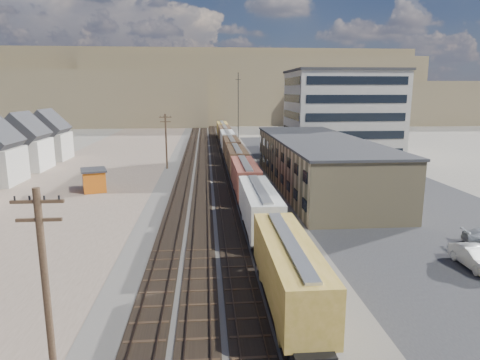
{
  "coord_description": "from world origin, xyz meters",
  "views": [
    {
      "loc": [
        -1.38,
        -36.06,
        13.95
      ],
      "look_at": [
        2.87,
        16.45,
        3.0
      ],
      "focal_mm": 32.0,
      "sensor_mm": 36.0,
      "label": 1
    }
  ],
  "objects": [
    {
      "name": "dirt_yard",
      "position": [
        -20.0,
        40.0,
        0.01
      ],
      "size": [
        24.0,
        180.0,
        0.03
      ],
      "primitive_type": "cube",
      "color": "#715D4E",
      "rests_on": "ground"
    },
    {
      "name": "office_tower",
      "position": [
        27.95,
        54.95,
        9.26
      ],
      "size": [
        22.6,
        18.6,
        18.45
      ],
      "color": "#9E998E",
      "rests_on": "ground"
    },
    {
      "name": "parked_car_blue",
      "position": [
        23.26,
        43.32,
        0.67
      ],
      "size": [
        3.78,
        5.3,
        1.34
      ],
      "primitive_type": "imported",
      "rotation": [
        0.0,
        0.0,
        0.36
      ],
      "color": "navy",
      "rests_on": "ground"
    },
    {
      "name": "radio_mast",
      "position": [
        6.0,
        60.0,
        9.12
      ],
      "size": [
        1.2,
        0.16,
        18.0
      ],
      "color": "black",
      "rests_on": "ground"
    },
    {
      "name": "ballast_bed",
      "position": [
        0.0,
        50.0,
        0.03
      ],
      "size": [
        18.0,
        200.0,
        0.06
      ],
      "primitive_type": "cube",
      "color": "#4C4742",
      "rests_on": "ground"
    },
    {
      "name": "utility_pole_north",
      "position": [
        -8.5,
        42.0,
        5.3
      ],
      "size": [
        2.2,
        0.32,
        10.0
      ],
      "color": "#382619",
      "rests_on": "ground"
    },
    {
      "name": "parked_car_white",
      "position": [
        20.03,
        -5.45,
        0.85
      ],
      "size": [
        1.86,
        5.18,
        1.7
      ],
      "primitive_type": "imported",
      "rotation": [
        0.0,
        0.0,
        -0.01
      ],
      "color": "silver",
      "rests_on": "ground"
    },
    {
      "name": "asphalt_lot",
      "position": [
        22.0,
        35.0,
        0.02
      ],
      "size": [
        26.0,
        120.0,
        0.04
      ],
      "primitive_type": "cube",
      "color": "#232326",
      "rests_on": "ground"
    },
    {
      "name": "maintenance_shed",
      "position": [
        -17.27,
        24.82,
        1.63
      ],
      "size": [
        4.51,
        5.16,
        3.19
      ],
      "color": "#CA5D13",
      "rests_on": "ground"
    },
    {
      "name": "rail_tracks",
      "position": [
        -0.55,
        50.0,
        0.11
      ],
      "size": [
        11.4,
        200.0,
        0.24
      ],
      "color": "black",
      "rests_on": "ground"
    },
    {
      "name": "freight_train",
      "position": [
        3.8,
        42.4,
        2.79
      ],
      "size": [
        3.0,
        119.74,
        4.46
      ],
      "color": "black",
      "rests_on": "ground"
    },
    {
      "name": "ground",
      "position": [
        0.0,
        0.0,
        0.0
      ],
      "size": [
        300.0,
        300.0,
        0.0
      ],
      "primitive_type": "plane",
      "color": "#6B6356",
      "rests_on": "ground"
    },
    {
      "name": "parked_car_far",
      "position": [
        26.22,
        51.86,
        0.77
      ],
      "size": [
        2.45,
        4.72,
        1.54
      ],
      "primitive_type": "imported",
      "rotation": [
        0.0,
        0.0,
        -0.15
      ],
      "color": "silver",
      "rests_on": "ground"
    },
    {
      "name": "utility_pole_south",
      "position": [
        -8.5,
        -18.0,
        5.3
      ],
      "size": [
        2.2,
        0.32,
        10.0
      ],
      "color": "#382619",
      "rests_on": "ground"
    },
    {
      "name": "warehouse",
      "position": [
        14.98,
        25.0,
        3.65
      ],
      "size": [
        12.4,
        40.4,
        7.25
      ],
      "color": "tan",
      "rests_on": "ground"
    },
    {
      "name": "hills_north",
      "position": [
        0.17,
        167.92,
        14.1
      ],
      "size": [
        265.0,
        80.0,
        32.0
      ],
      "color": "brown",
      "rests_on": "ground"
    }
  ]
}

